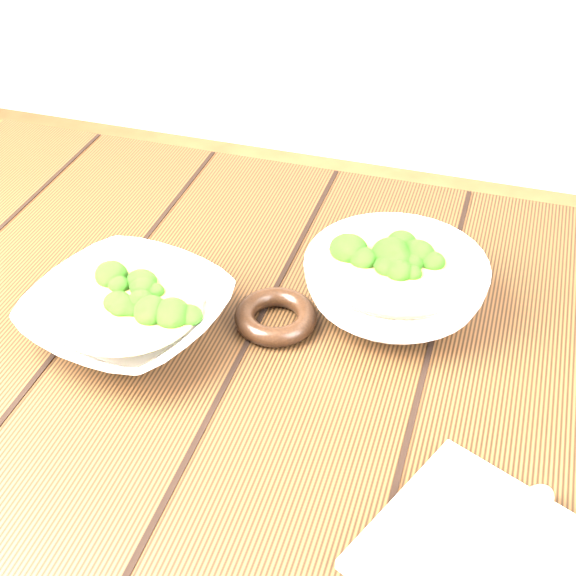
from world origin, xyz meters
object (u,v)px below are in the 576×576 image
Objects in this scene: soup_bowl_back at (394,284)px; table at (268,414)px; soup_bowl_front at (128,313)px; trivet at (276,317)px; napkin at (501,569)px.

table is at bearing -140.47° from soup_bowl_back.
trivet is (0.16, 0.06, -0.02)m from soup_bowl_front.
soup_bowl_front is 0.99× the size of soup_bowl_back.
soup_bowl_front reaches higher than napkin.
napkin is at bearing -37.77° from table.
table is 0.14m from trivet.
soup_bowl_back reaches higher than table.
soup_bowl_back is (0.12, 0.10, 0.16)m from table.
trivet is at bearing -150.50° from soup_bowl_back.
soup_bowl_front is 0.31m from soup_bowl_back.
soup_bowl_back is at bearing 39.53° from table.
soup_bowl_front is 1.19× the size of napkin.
soup_bowl_back is at bearing 29.50° from trivet.
napkin is at bearing -23.35° from soup_bowl_front.
table is 4.64× the size of soup_bowl_front.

